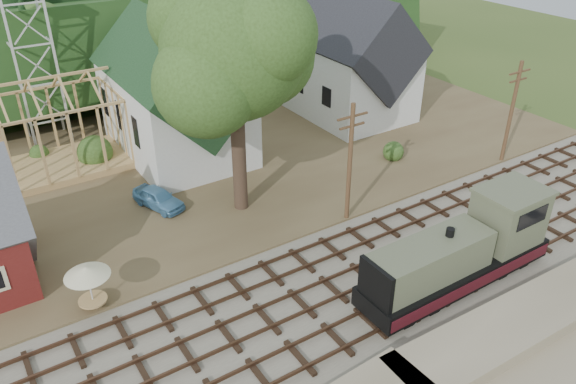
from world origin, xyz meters
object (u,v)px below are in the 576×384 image
car_red (394,96)px  locomotive (464,252)px  patio_set (87,273)px  car_blue (158,198)px

car_red → locomotive: bearing=166.4°
locomotive → patio_set: bearing=153.8°
car_blue → patio_set: bearing=-150.4°
car_blue → car_red: bearing=-6.2°
locomotive → patio_set: 19.29m
car_red → patio_set: (-32.62, -13.56, 1.60)m
locomotive → patio_set: size_ratio=4.64×
locomotive → car_blue: locomotive is taller
car_red → patio_set: size_ratio=1.53×
locomotive → car_red: 26.88m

